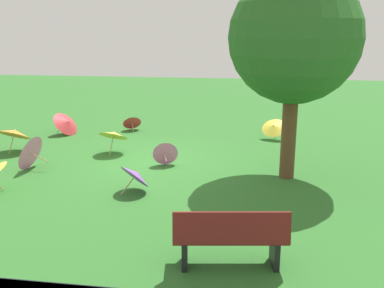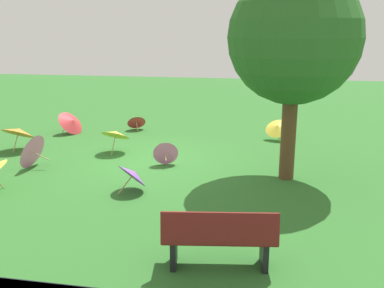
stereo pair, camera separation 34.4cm
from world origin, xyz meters
The scene contains 11 objects.
ground centered at (0.00, 0.00, 0.00)m, with size 40.00×40.00×0.00m, color #2D6B28.
park_bench centered at (-2.12, 4.76, 0.47)m, with size 1.65×0.71×0.90m.
shade_tree centered at (-3.17, 0.66, 3.09)m, with size 2.81×2.81×4.52m.
parasol_red_0 centered at (1.67, -3.45, 0.29)m, with size 0.76×0.71×0.57m.
parasol_pink_0 centered at (-0.23, 0.17, 0.31)m, with size 0.67×0.56×0.63m.
parasol_pink_1 centered at (2.95, 0.99, 0.44)m, with size 0.81×0.92×0.87m.
parasol_yellow_2 centered at (-3.00, -2.82, 0.41)m, with size 0.93×0.89×0.68m.
parasol_purple_0 centered at (-0.02, 2.07, 0.38)m, with size 0.90×0.90×0.67m.
parasol_orange_1 centered at (4.09, -0.38, 0.55)m, with size 1.07×1.05×0.82m.
parasol_red_1 centered at (3.55, -2.54, 0.39)m, with size 0.90×1.02×0.78m.
parasol_yellow_4 centered at (1.36, -0.64, 0.54)m, with size 0.91×0.89×0.77m.
Camera 1 is at (-2.39, 10.22, 3.26)m, focal length 40.24 mm.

